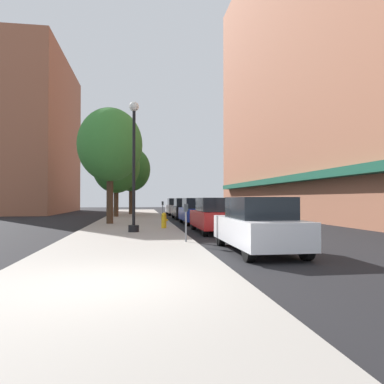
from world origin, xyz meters
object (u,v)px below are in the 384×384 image
at_px(parking_meter_far, 186,218).
at_px(car_blue, 196,211).
at_px(tree_mid, 110,145).
at_px(parking_meter_near, 163,208).
at_px(fire_hydrant, 164,220).
at_px(car_red, 215,216).
at_px(lamppost, 134,164).
at_px(car_white, 258,225).
at_px(car_black, 185,209).
at_px(tree_near, 116,166).
at_px(car_silver, 176,207).
at_px(tree_far, 131,169).

xyz_separation_m(parking_meter_far, car_blue, (1.95, 10.04, -0.14)).
bearing_deg(tree_mid, parking_meter_near, 43.95).
bearing_deg(fire_hydrant, car_red, -33.28).
relative_size(lamppost, car_blue, 1.37).
relative_size(car_white, car_black, 1.00).
height_order(lamppost, car_black, lamppost).
height_order(tree_mid, car_white, tree_mid).
bearing_deg(lamppost, car_black, 72.18).
height_order(tree_near, car_silver, tree_near).
relative_size(parking_meter_near, tree_far, 0.20).
distance_m(lamppost, tree_far, 18.97).
relative_size(parking_meter_near, parking_meter_far, 1.00).
distance_m(parking_meter_far, car_blue, 10.23).
distance_m(car_blue, car_black, 5.81).
xyz_separation_m(parking_meter_near, car_red, (1.95, -8.59, -0.14)).
distance_m(fire_hydrant, car_white, 8.11).
height_order(parking_meter_far, tree_near, tree_near).
distance_m(fire_hydrant, tree_far, 17.63).
bearing_deg(car_red, lamppost, -173.91).
height_order(car_red, car_black, same).
bearing_deg(tree_far, car_blue, -71.06).
bearing_deg(tree_mid, car_silver, 68.04).
distance_m(car_red, car_blue, 5.71).
relative_size(tree_mid, car_blue, 1.63).
relative_size(lamppost, car_white, 1.37).
xyz_separation_m(parking_meter_far, tree_far, (-2.46, 22.91, 3.53)).
distance_m(lamppost, fire_hydrant, 3.59).
bearing_deg(car_white, tree_far, 101.30).
relative_size(car_white, car_silver, 1.00).
height_order(parking_meter_far, car_silver, car_silver).
bearing_deg(tree_mid, fire_hydrant, -51.62).
distance_m(parking_meter_far, car_silver, 22.98).
bearing_deg(car_silver, car_white, -89.32).
bearing_deg(tree_near, lamppost, -83.12).
bearing_deg(car_silver, car_blue, -89.32).
bearing_deg(fire_hydrant, tree_near, 104.50).
xyz_separation_m(parking_meter_near, car_silver, (1.95, 9.98, -0.14)).
height_order(fire_hydrant, tree_far, tree_far).
distance_m(parking_meter_near, car_red, 8.81).
relative_size(lamppost, tree_far, 0.90).
bearing_deg(tree_far, car_silver, -0.12).
bearing_deg(tree_near, parking_meter_near, -56.13).
bearing_deg(car_red, car_white, -89.03).
bearing_deg(parking_meter_near, parking_meter_far, -90.00).
relative_size(lamppost, car_red, 1.37).
relative_size(tree_mid, car_white, 1.63).
height_order(lamppost, parking_meter_far, lamppost).
distance_m(parking_meter_far, tree_near, 18.93).
xyz_separation_m(lamppost, car_black, (3.81, 11.86, -2.39)).
height_order(parking_meter_far, car_red, car_red).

